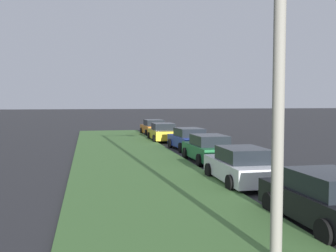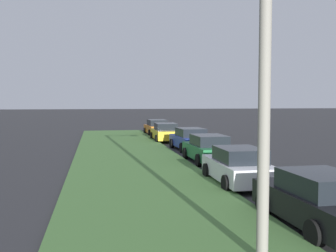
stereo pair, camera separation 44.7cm
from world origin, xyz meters
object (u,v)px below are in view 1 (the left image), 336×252
at_px(parked_car_black, 327,200).
at_px(parked_car_white, 241,166).
at_px(parked_car_blue, 189,139).
at_px(parked_car_orange, 153,128).
at_px(parked_car_green, 208,149).
at_px(parked_car_yellow, 163,132).
at_px(streetlight, 295,46).

xyz_separation_m(parked_car_black, parked_car_white, (5.57, 0.19, 0.00)).
height_order(parked_car_black, parked_car_blue, same).
bearing_deg(parked_car_orange, parked_car_green, 178.53).
height_order(parked_car_yellow, parked_car_orange, same).
xyz_separation_m(parked_car_green, parked_car_blue, (5.39, -0.26, 0.00)).
relative_size(parked_car_green, parked_car_yellow, 1.01).
height_order(parked_car_white, parked_car_orange, same).
distance_m(parked_car_black, parked_car_blue, 16.74).
xyz_separation_m(parked_car_green, streetlight, (-13.35, 2.29, 3.67)).
height_order(parked_car_yellow, streetlight, streetlight).
distance_m(parked_car_white, parked_car_green, 5.79).
relative_size(parked_car_black, parked_car_blue, 0.99).
bearing_deg(parked_car_blue, parked_car_black, 175.40).
xyz_separation_m(parked_car_yellow, parked_car_orange, (5.84, -0.17, 0.00)).
bearing_deg(parked_car_blue, parked_car_green, 174.30).
distance_m(parked_car_yellow, parked_car_orange, 5.84).
xyz_separation_m(parked_car_white, parked_car_yellow, (17.17, -0.02, 0.00)).
bearing_deg(parked_car_white, parked_car_black, -177.74).
bearing_deg(parked_car_black, parked_car_orange, -1.40).
height_order(parked_car_black, parked_car_green, same).
bearing_deg(parked_car_white, parked_car_orange, -0.16).
height_order(parked_car_black, parked_car_white, same).
distance_m(parked_car_green, parked_car_blue, 5.39).
relative_size(parked_car_green, parked_car_blue, 0.99).
relative_size(parked_car_blue, parked_car_orange, 1.01).
bearing_deg(streetlight, parked_car_green, -9.76).
bearing_deg(parked_car_black, streetlight, 132.56).
bearing_deg(parked_car_white, parked_car_yellow, 0.25).
height_order(parked_car_orange, streetlight, streetlight).
height_order(parked_car_green, parked_car_yellow, same).
bearing_deg(parked_car_yellow, streetlight, 175.46).
relative_size(parked_car_white, parked_car_blue, 0.98).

